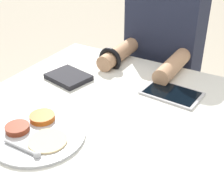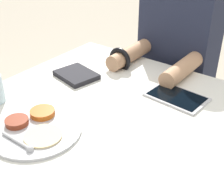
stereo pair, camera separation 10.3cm
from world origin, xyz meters
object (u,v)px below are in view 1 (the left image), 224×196
(person_diner, at_px, (161,79))
(red_notebook, at_px, (69,77))
(thali_tray, at_px, (37,133))
(tablet_device, at_px, (172,93))

(person_diner, bearing_deg, red_notebook, -114.08)
(thali_tray, distance_m, red_notebook, 0.38)
(tablet_device, distance_m, person_diner, 0.46)
(red_notebook, relative_size, person_diner, 0.16)
(thali_tray, bearing_deg, red_notebook, 112.70)
(thali_tray, distance_m, tablet_device, 0.52)
(red_notebook, xyz_separation_m, tablet_device, (0.41, 0.10, -0.00))
(red_notebook, height_order, person_diner, person_diner)
(tablet_device, bearing_deg, person_diner, 116.61)
(red_notebook, xyz_separation_m, person_diner, (0.22, 0.48, -0.17))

